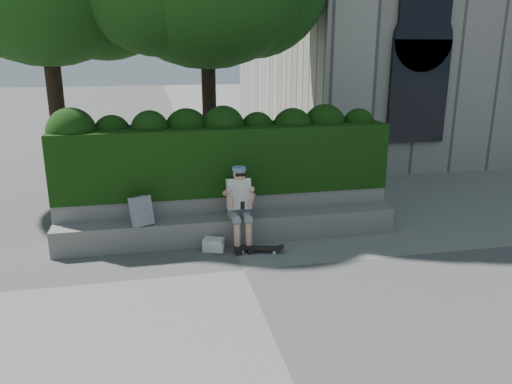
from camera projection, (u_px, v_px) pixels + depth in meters
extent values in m
plane|color=slate|center=(244.00, 270.00, 7.69)|extent=(80.00, 80.00, 0.00)
cube|color=gray|center=(231.00, 229.00, 8.80)|extent=(6.00, 0.45, 0.45)
cube|color=gray|center=(227.00, 212.00, 9.21)|extent=(6.00, 0.50, 0.75)
cube|color=black|center=(224.00, 158.00, 9.15)|extent=(6.00, 1.00, 1.20)
cylinder|color=black|center=(210.00, 121.00, 12.03)|extent=(0.34, 0.34, 3.18)
cylinder|color=black|center=(59.00, 125.00, 11.83)|extent=(0.37, 0.37, 3.07)
cube|color=gray|center=(238.00, 211.00, 8.69)|extent=(0.36, 0.26, 0.22)
cube|color=silver|center=(239.00, 194.00, 8.53)|extent=(0.40, 0.32, 0.55)
sphere|color=tan|center=(239.00, 174.00, 8.36)|extent=(0.21, 0.21, 0.21)
cylinder|color=#5781A0|center=(239.00, 169.00, 8.36)|extent=(0.23, 0.23, 0.06)
cube|color=black|center=(243.00, 205.00, 8.23)|extent=(0.07, 0.02, 0.13)
cylinder|color=tan|center=(237.00, 238.00, 8.34)|extent=(0.11, 0.11, 0.47)
cylinder|color=tan|center=(249.00, 237.00, 8.38)|extent=(0.11, 0.11, 0.47)
cube|color=black|center=(238.00, 250.00, 8.34)|extent=(0.10, 0.26, 0.10)
cube|color=black|center=(250.00, 249.00, 8.38)|extent=(0.10, 0.26, 0.10)
cube|color=black|center=(259.00, 248.00, 8.37)|extent=(0.77, 0.38, 0.02)
cylinder|color=silver|center=(243.00, 252.00, 8.32)|extent=(0.06, 0.04, 0.05)
cylinder|color=silver|center=(244.00, 248.00, 8.47)|extent=(0.06, 0.04, 0.05)
cylinder|color=silver|center=(274.00, 253.00, 8.29)|extent=(0.06, 0.04, 0.05)
cylinder|color=silver|center=(274.00, 249.00, 8.44)|extent=(0.06, 0.04, 0.05)
cube|color=#A5A4A9|center=(141.00, 211.00, 8.28)|extent=(0.38, 0.31, 0.49)
cube|color=silver|center=(214.00, 245.00, 8.41)|extent=(0.39, 0.34, 0.21)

